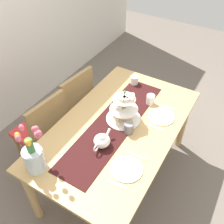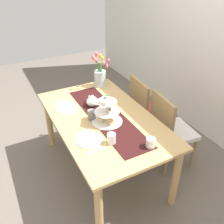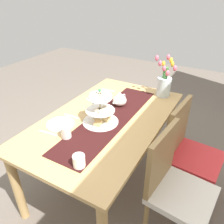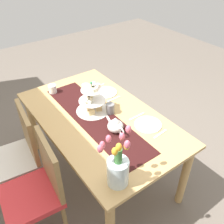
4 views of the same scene
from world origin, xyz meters
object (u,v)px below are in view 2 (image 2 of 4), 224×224
dining_table (103,125)px  dinner_plate_left (66,107)px  tiered_cake_stand (107,113)px  cream_jug (151,143)px  fork_right (83,132)px  chair_left (146,110)px  tulip_vase (100,75)px  teapot (92,101)px  chair_right (169,128)px  dinner_plate_right (89,140)px  mug_white_text (111,138)px  knife_left (70,114)px  mug_grey (92,115)px  fork_left (61,102)px  knife_right (96,150)px

dining_table → dinner_plate_left: size_ratio=6.92×
tiered_cake_stand → cream_jug: tiered_cake_stand is taller
dinner_plate_left → fork_right: (0.49, 0.00, -0.00)m
chair_left → tulip_vase: 0.71m
teapot → fork_right: teapot is taller
chair_right → fork_right: bearing=-95.2°
chair_left → dinner_plate_left: bearing=-98.0°
chair_right → dinner_plate_right: size_ratio=3.96×
dinner_plate_left → fork_right: size_ratio=1.53×
teapot → fork_right: size_ratio=1.59×
dinner_plate_right → cream_jug: bearing=53.7°
dinner_plate_right → mug_white_text: mug_white_text is taller
knife_left → mug_grey: bearing=41.5°
cream_jug → fork_left: (-1.10, -0.43, -0.04)m
chair_right → teapot: chair_right is taller
tulip_vase → cream_jug: (1.27, -0.13, -0.10)m
mug_white_text → dinner_plate_left: bearing=-168.0°
chair_left → chair_right: 0.44m
mug_white_text → dining_table: bearing=164.3°
dinner_plate_left → mug_white_text: mug_white_text is taller
tulip_vase → knife_left: 0.74m
chair_right → teapot: 0.89m
tulip_vase → knife_left: size_ratio=2.45×
dining_table → dinner_plate_right: (0.29, -0.27, 0.11)m
mug_grey → knife_right: bearing=-19.6°
fork_left → knife_right: bearing=0.0°
chair_left → tulip_vase: bearing=-138.1°
dining_table → teapot: 0.30m
tiered_cake_stand → dinner_plate_right: tiered_cake_stand is taller
chair_left → knife_left: bearing=-89.5°
knife_right → dining_table: bearing=147.7°
chair_right → teapot: size_ratio=3.82×
chair_right → knife_right: bearing=-78.3°
dining_table → fork_right: size_ratio=10.62×
chair_left → fork_right: size_ratio=6.07×
fork_left → knife_right: 0.92m
chair_left → knife_left: (0.01, -0.97, 0.23)m
mug_grey → mug_white_text: 0.42m
knife_left → mug_white_text: 0.63m
teapot → knife_left: 0.28m
chair_left → mug_white_text: 1.05m
chair_left → mug_white_text: chair_left is taller
fork_right → mug_grey: mug_grey is taller
tulip_vase → knife_left: tulip_vase is taller
tiered_cake_stand → dinner_plate_left: (-0.45, -0.27, -0.10)m
chair_left → dinner_plate_left: chair_left is taller
tulip_vase → mug_grey: (0.64, -0.40, -0.09)m
dining_table → knife_right: bearing=-32.3°
tulip_vase → fork_left: size_ratio=2.78×
dinner_plate_left → dinner_plate_right: size_ratio=1.00×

